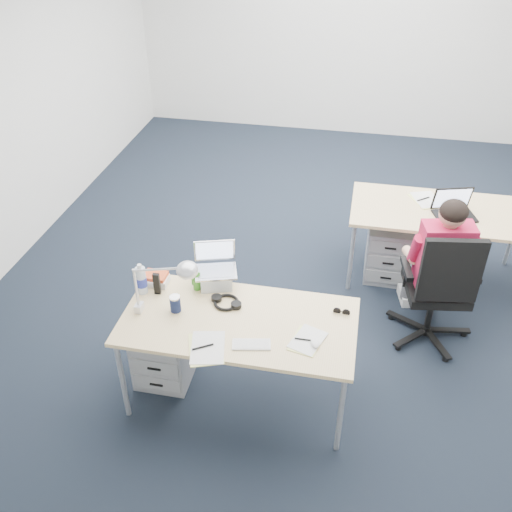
# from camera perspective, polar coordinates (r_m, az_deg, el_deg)

# --- Properties ---
(floor) EXTENTS (7.00, 7.00, 0.00)m
(floor) POSITION_cam_1_polar(r_m,az_deg,el_deg) (5.65, 6.60, -1.16)
(floor) COLOR black
(floor) RESTS_ON ground
(room) EXTENTS (6.02, 7.02, 2.80)m
(room) POSITION_cam_1_polar(r_m,az_deg,el_deg) (4.86, 7.98, 15.43)
(room) COLOR silver
(room) RESTS_ON ground
(desk_near) EXTENTS (1.60, 0.80, 0.73)m
(desk_near) POSITION_cam_1_polar(r_m,az_deg,el_deg) (3.93, -1.74, -6.90)
(desk_near) COLOR #D5B67B
(desk_near) RESTS_ON ground
(desk_far) EXTENTS (1.60, 0.80, 0.73)m
(desk_far) POSITION_cam_1_polar(r_m,az_deg,el_deg) (5.39, 18.03, 3.95)
(desk_far) COLOR #D5B67B
(desk_far) RESTS_ON ground
(office_chair) EXTENTS (0.79, 0.79, 1.10)m
(office_chair) POSITION_cam_1_polar(r_m,az_deg,el_deg) (4.86, 17.26, -5.01)
(office_chair) COLOR black
(office_chair) RESTS_ON ground
(seated_person) EXTENTS (0.45, 0.73, 1.28)m
(seated_person) POSITION_cam_1_polar(r_m,az_deg,el_deg) (4.80, 17.52, -0.55)
(seated_person) COLOR #BF1B42
(seated_person) RESTS_ON ground
(drawer_pedestal_near) EXTENTS (0.40, 0.50, 0.55)m
(drawer_pedestal_near) POSITION_cam_1_polar(r_m,az_deg,el_deg) (4.43, -8.99, -8.79)
(drawer_pedestal_near) COLOR #A0A1A5
(drawer_pedestal_near) RESTS_ON ground
(drawer_pedestal_far) EXTENTS (0.40, 0.50, 0.55)m
(drawer_pedestal_far) POSITION_cam_1_polar(r_m,az_deg,el_deg) (5.54, 13.08, 0.73)
(drawer_pedestal_far) COLOR #A0A1A5
(drawer_pedestal_far) RESTS_ON ground
(silver_laptop) EXTENTS (0.35, 0.31, 0.32)m
(silver_laptop) POSITION_cam_1_polar(r_m,az_deg,el_deg) (4.12, -4.07, -1.12)
(silver_laptop) COLOR silver
(silver_laptop) RESTS_ON desk_near
(wireless_keyboard) EXTENTS (0.26, 0.15, 0.01)m
(wireless_keyboard) POSITION_cam_1_polar(r_m,az_deg,el_deg) (3.72, -0.47, -8.82)
(wireless_keyboard) COLOR white
(wireless_keyboard) RESTS_ON desk_near
(computer_mouse) EXTENTS (0.08, 0.11, 0.03)m
(computer_mouse) POSITION_cam_1_polar(r_m,az_deg,el_deg) (3.73, 5.94, -8.65)
(computer_mouse) COLOR white
(computer_mouse) RESTS_ON desk_near
(headphones) EXTENTS (0.28, 0.24, 0.04)m
(headphones) POSITION_cam_1_polar(r_m,az_deg,el_deg) (4.02, -2.99, -4.58)
(headphones) COLOR black
(headphones) RESTS_ON desk_near
(can_koozie) EXTENTS (0.09, 0.09, 0.12)m
(can_koozie) POSITION_cam_1_polar(r_m,az_deg,el_deg) (3.97, -8.08, -4.73)
(can_koozie) COLOR #162045
(can_koozie) RESTS_ON desk_near
(water_bottle) EXTENTS (0.09, 0.09, 0.24)m
(water_bottle) POSITION_cam_1_polar(r_m,az_deg,el_deg) (4.14, -11.42, -2.23)
(water_bottle) COLOR silver
(water_bottle) RESTS_ON desk_near
(bear_figurine) EXTENTS (0.08, 0.06, 0.15)m
(bear_figurine) POSITION_cam_1_polar(r_m,az_deg,el_deg) (4.14, -5.95, -2.45)
(bear_figurine) COLOR #257D21
(bear_figurine) RESTS_ON desk_near
(book_stack) EXTENTS (0.19, 0.15, 0.08)m
(book_stack) POSITION_cam_1_polar(r_m,az_deg,el_deg) (4.26, -9.97, -2.26)
(book_stack) COLOR silver
(book_stack) RESTS_ON desk_near
(cordless_phone) EXTENTS (0.05, 0.03, 0.17)m
(cordless_phone) POSITION_cam_1_polar(r_m,az_deg,el_deg) (4.13, -9.89, -2.75)
(cordless_phone) COLOR black
(cordless_phone) RESTS_ON desk_near
(papers_left) EXTENTS (0.28, 0.35, 0.01)m
(papers_left) POSITION_cam_1_polar(r_m,az_deg,el_deg) (3.70, -5.03, -9.20)
(papers_left) COLOR #F8FB91
(papers_left) RESTS_ON desk_near
(papers_right) EXTENTS (0.25, 0.30, 0.01)m
(papers_right) POSITION_cam_1_polar(r_m,az_deg,el_deg) (3.76, 5.06, -8.44)
(papers_right) COLOR #F8FB91
(papers_right) RESTS_ON desk_near
(sunglasses) EXTENTS (0.12, 0.06, 0.03)m
(sunglasses) POSITION_cam_1_polar(r_m,az_deg,el_deg) (3.99, 8.55, -5.54)
(sunglasses) COLOR black
(sunglasses) RESTS_ON desk_near
(desk_lamp) EXTENTS (0.45, 0.31, 0.48)m
(desk_lamp) POSITION_cam_1_polar(r_m,az_deg,el_deg) (3.86, -9.98, -2.96)
(desk_lamp) COLOR silver
(desk_lamp) RESTS_ON desk_near
(dark_laptop) EXTENTS (0.42, 0.42, 0.25)m
(dark_laptop) POSITION_cam_1_polar(r_m,az_deg,el_deg) (5.24, 19.48, 4.88)
(dark_laptop) COLOR black
(dark_laptop) RESTS_ON desk_far
(far_cup) EXTENTS (0.08, 0.08, 0.09)m
(far_cup) POSITION_cam_1_polar(r_m,az_deg,el_deg) (5.45, 19.93, 5.02)
(far_cup) COLOR white
(far_cup) RESTS_ON desk_far
(far_papers) EXTENTS (0.31, 0.36, 0.01)m
(far_papers) POSITION_cam_1_polar(r_m,az_deg,el_deg) (5.48, 16.57, 5.37)
(far_papers) COLOR white
(far_papers) RESTS_ON desk_far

